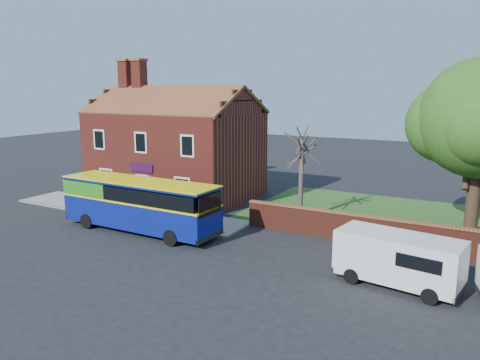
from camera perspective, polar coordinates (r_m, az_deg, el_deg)
The scene contains 9 objects.
ground at distance 24.69m, azimuth -10.66°, elevation -8.86°, with size 120.00×120.00×0.00m, color black.
pavement at distance 33.24m, azimuth -13.64°, elevation -3.64°, with size 18.00×3.50×0.12m, color gray.
kerb at distance 32.03m, azimuth -15.76°, elevation -4.29°, with size 18.00×0.15×0.14m, color slate.
grass_strip at distance 31.88m, azimuth 24.51°, elevation -5.06°, with size 26.00×12.00×0.04m, color #426B28.
shop_building at distance 36.93m, azimuth -7.86°, elevation 3.34°, with size 12.30×8.13×10.50m.
boundary_wall at distance 25.91m, azimuth 23.48°, elevation -6.76°, with size 22.00×0.38×1.60m.
bus at distance 28.35m, azimuth -12.63°, elevation -2.63°, with size 10.11×2.75×3.07m.
van_near at distance 21.26m, azimuth 18.78°, elevation -8.98°, with size 5.39×2.79×2.26m.
bare_tree at distance 29.95m, azimuth 7.47°, elevation 0.59°, with size 2.14×2.55×5.71m.
Camera 1 is at (15.04, -17.70, 8.37)m, focal length 35.00 mm.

